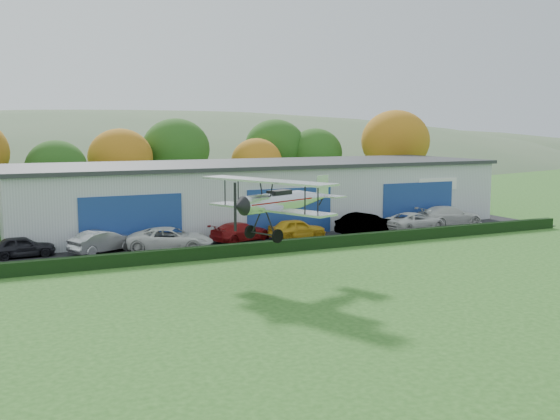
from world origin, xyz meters
name	(u,v)px	position (x,y,z in m)	size (l,w,h in m)	color
ground	(413,321)	(0.00, 0.00, 0.00)	(300.00, 300.00, 0.00)	#27551B
apron	(271,239)	(3.00, 21.00, 0.03)	(48.00, 9.00, 0.05)	black
hedge	(301,244)	(3.00, 16.20, 0.40)	(46.00, 0.60, 0.80)	black
hangar	(258,193)	(5.00, 27.98, 2.66)	(40.60, 12.60, 5.30)	#B2B7BC
tree_belt	(169,154)	(0.85, 40.62, 5.61)	(75.70, 13.22, 10.12)	#3D2614
distant_hills	(35,218)	(-4.38, 140.00, -13.05)	(430.00, 196.00, 56.00)	#4C6642
car_0	(22,247)	(-14.03, 21.41, 0.73)	(1.59, 3.96, 1.35)	black
car_1	(103,241)	(-9.13, 20.86, 0.79)	(1.57, 4.49, 1.48)	silver
car_2	(171,239)	(-4.99, 19.51, 0.83)	(2.58, 5.60, 1.55)	silver
car_3	(240,232)	(0.53, 20.93, 0.73)	(1.92, 4.71, 1.37)	maroon
car_4	(297,229)	(4.71, 20.19, 0.78)	(1.73, 4.30, 1.46)	gold
car_5	(365,223)	(10.36, 19.77, 0.86)	(1.72, 4.94, 1.63)	gray
car_6	(414,222)	(14.69, 19.37, 0.79)	(2.44, 5.30, 1.47)	silver
car_7	(450,216)	(19.05, 20.38, 0.87)	(2.29, 5.64, 1.64)	silver
biplane	(281,199)	(-1.85, 9.18, 4.36)	(7.43, 8.31, 3.16)	silver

